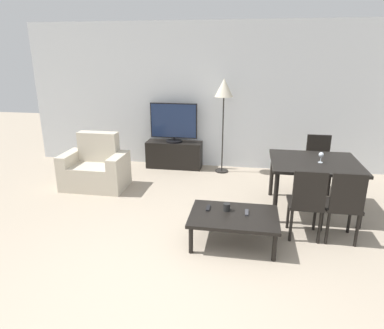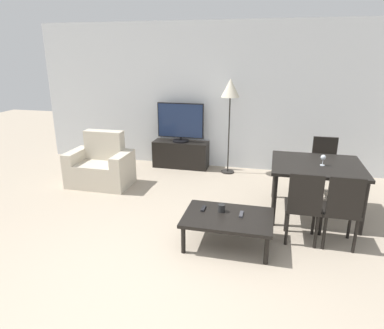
% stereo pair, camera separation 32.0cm
% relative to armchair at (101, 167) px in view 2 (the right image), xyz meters
% --- Properties ---
extents(ground_plane, '(18.00, 18.00, 0.00)m').
position_rel_armchair_xyz_m(ground_plane, '(1.74, -2.47, -0.31)').
color(ground_plane, tan).
extents(wall_back, '(7.17, 0.06, 2.70)m').
position_rel_armchair_xyz_m(wall_back, '(1.74, 1.47, 1.04)').
color(wall_back, silver).
rests_on(wall_back, ground_plane).
extents(armchair, '(1.02, 0.64, 0.89)m').
position_rel_armchair_xyz_m(armchair, '(0.00, 0.00, 0.00)').
color(armchair, beige).
rests_on(armchair, ground_plane).
extents(tv_stand, '(1.06, 0.36, 0.51)m').
position_rel_armchair_xyz_m(tv_stand, '(1.06, 1.22, -0.05)').
color(tv_stand, black).
rests_on(tv_stand, ground_plane).
extents(tv, '(0.89, 0.31, 0.74)m').
position_rel_armchair_xyz_m(tv, '(1.06, 1.22, 0.57)').
color(tv, black).
rests_on(tv, tv_stand).
extents(coffee_table, '(1.02, 0.70, 0.36)m').
position_rel_armchair_xyz_m(coffee_table, '(2.35, -1.41, 0.01)').
color(coffee_table, black).
rests_on(coffee_table, ground_plane).
extents(dining_table, '(1.18, 1.05, 0.74)m').
position_rel_armchair_xyz_m(dining_table, '(3.39, -0.34, 0.34)').
color(dining_table, black).
rests_on(dining_table, ground_plane).
extents(dining_chair_near, '(0.40, 0.40, 0.89)m').
position_rel_armchair_xyz_m(dining_chair_near, '(3.18, -1.17, 0.19)').
color(dining_chair_near, black).
rests_on(dining_chair_near, ground_plane).
extents(dining_chair_far, '(0.40, 0.40, 0.89)m').
position_rel_armchair_xyz_m(dining_chair_far, '(3.59, 0.49, 0.19)').
color(dining_chair_far, black).
rests_on(dining_chair_far, ground_plane).
extents(dining_chair_near_right, '(0.40, 0.40, 0.89)m').
position_rel_armchair_xyz_m(dining_chair_near_right, '(3.59, -1.17, 0.19)').
color(dining_chair_near_right, black).
rests_on(dining_chair_near_right, ground_plane).
extents(floor_lamp, '(0.33, 0.33, 1.72)m').
position_rel_armchair_xyz_m(floor_lamp, '(2.00, 1.11, 1.17)').
color(floor_lamp, black).
rests_on(floor_lamp, ground_plane).
extents(remote_primary, '(0.04, 0.15, 0.02)m').
position_rel_armchair_xyz_m(remote_primary, '(2.50, -1.35, 0.06)').
color(remote_primary, '#38383D').
rests_on(remote_primary, coffee_table).
extents(remote_secondary, '(0.04, 0.15, 0.02)m').
position_rel_armchair_xyz_m(remote_secondary, '(2.04, -1.30, 0.06)').
color(remote_secondary, black).
rests_on(remote_secondary, coffee_table).
extents(cup_white_near, '(0.08, 0.08, 0.09)m').
position_rel_armchair_xyz_m(cup_white_near, '(2.26, -1.32, 0.10)').
color(cup_white_near, black).
rests_on(cup_white_near, coffee_table).
extents(wine_glass_left, '(0.07, 0.07, 0.15)m').
position_rel_armchair_xyz_m(wine_glass_left, '(3.44, -0.40, 0.53)').
color(wine_glass_left, silver).
rests_on(wine_glass_left, dining_table).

